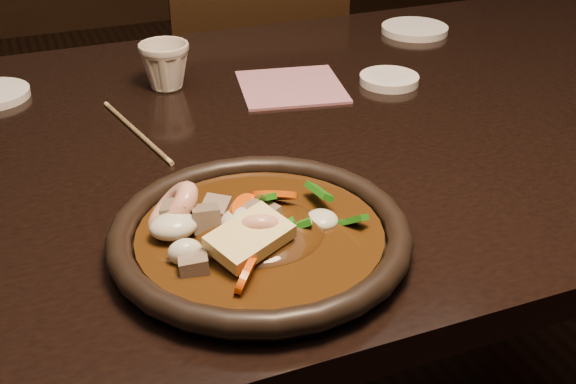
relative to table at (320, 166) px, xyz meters
name	(u,v)px	position (x,y,z in m)	size (l,w,h in m)	color
table	(320,166)	(0.00, 0.00, 0.00)	(1.60, 0.90, 0.75)	black
chair	(254,115)	(0.12, 0.66, -0.21)	(0.45, 0.45, 0.85)	black
plate	(260,236)	(-0.19, -0.27, 0.09)	(0.32, 0.32, 0.03)	black
stirfry	(248,231)	(-0.20, -0.27, 0.10)	(0.22, 0.19, 0.07)	#311B08
soy_dish	(389,79)	(0.16, 0.09, 0.08)	(0.09, 0.09, 0.01)	silver
saucer_right	(415,29)	(0.33, 0.30, 0.08)	(0.13, 0.13, 0.01)	silver
tea_cup	(165,64)	(-0.18, 0.20, 0.12)	(0.08, 0.07, 0.08)	beige
chopsticks	(136,131)	(-0.26, 0.05, 0.08)	(0.05, 0.22, 0.01)	tan
napkin	(291,87)	(0.00, 0.13, 0.08)	(0.16, 0.16, 0.00)	#A06372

